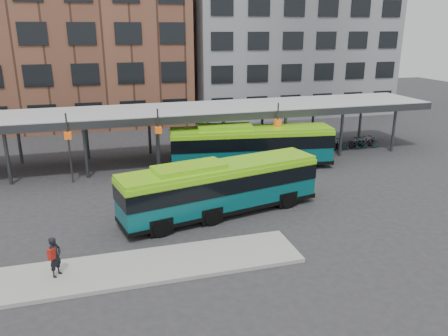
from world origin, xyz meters
The scene contains 9 objects.
ground centered at (0.00, 0.00, 0.00)m, with size 120.00×120.00×0.00m, color #28282B.
boarding_island centered at (-5.50, -3.00, 0.09)m, with size 14.00×3.00×0.18m, color gray.
canopy centered at (-0.06, 12.87, 3.91)m, with size 40.00×6.53×4.80m.
building_brick centered at (-10.00, 32.00, 11.00)m, with size 26.00×14.00×22.00m, color brown.
building_grey centered at (16.00, 32.00, 10.00)m, with size 24.00×14.00×20.00m, color slate.
bus_front centered at (-0.71, 1.83, 1.65)m, with size 11.78×4.81×3.18m.
bus_rear centered at (3.84, 9.57, 1.73)m, with size 12.30×4.20×3.32m.
pedestrian centered at (-9.14, -2.86, 1.06)m, with size 0.70×0.76×1.74m.
bike_rack centered at (13.74, 12.10, 0.48)m, with size 6.42×1.56×1.03m.
Camera 1 is at (-6.87, -20.25, 10.09)m, focal length 35.00 mm.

